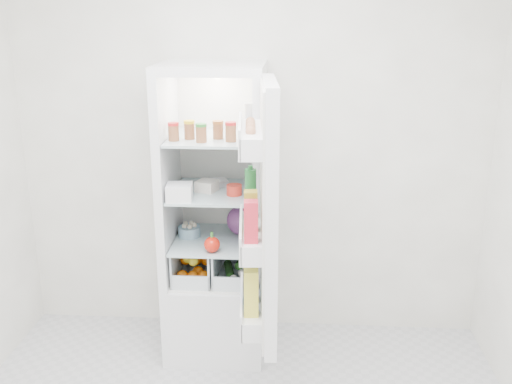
# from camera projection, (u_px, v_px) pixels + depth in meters

# --- Properties ---
(room_walls) EXTENTS (3.02, 3.02, 2.61)m
(room_walls) POSITION_uv_depth(u_px,v_px,m) (220.00, 149.00, 2.09)
(room_walls) COLOR beige
(room_walls) RESTS_ON ground
(refrigerator) EXTENTS (0.60, 0.60, 1.80)m
(refrigerator) POSITION_uv_depth(u_px,v_px,m) (217.00, 247.00, 3.57)
(refrigerator) COLOR white
(refrigerator) RESTS_ON ground
(shelf_low) EXTENTS (0.49, 0.53, 0.01)m
(shelf_low) POSITION_uv_depth(u_px,v_px,m) (215.00, 240.00, 3.49)
(shelf_low) COLOR silver
(shelf_low) RESTS_ON refrigerator
(shelf_mid) EXTENTS (0.49, 0.53, 0.02)m
(shelf_mid) POSITION_uv_depth(u_px,v_px,m) (214.00, 192.00, 3.40)
(shelf_mid) COLOR silver
(shelf_mid) RESTS_ON refrigerator
(shelf_top) EXTENTS (0.49, 0.53, 0.02)m
(shelf_top) POSITION_uv_depth(u_px,v_px,m) (213.00, 137.00, 3.30)
(shelf_top) COLOR silver
(shelf_top) RESTS_ON refrigerator
(crisper_left) EXTENTS (0.23, 0.46, 0.22)m
(crisper_left) POSITION_uv_depth(u_px,v_px,m) (196.00, 259.00, 3.54)
(crisper_left) COLOR silver
(crisper_left) RESTS_ON refrigerator
(crisper_right) EXTENTS (0.23, 0.46, 0.22)m
(crisper_right) POSITION_uv_depth(u_px,v_px,m) (235.00, 260.00, 3.52)
(crisper_right) COLOR silver
(crisper_right) RESTS_ON refrigerator
(condiment_jars) EXTENTS (0.46, 0.16, 0.08)m
(condiment_jars) POSITION_uv_depth(u_px,v_px,m) (210.00, 133.00, 3.18)
(condiment_jars) COLOR #B21919
(condiment_jars) RESTS_ON shelf_top
(squeeze_bottle) EXTENTS (0.07, 0.07, 0.20)m
(squeeze_bottle) POSITION_uv_depth(u_px,v_px,m) (249.00, 121.00, 3.22)
(squeeze_bottle) COLOR white
(squeeze_bottle) RESTS_ON shelf_top
(tub_white) EXTENTS (0.16, 0.16, 0.09)m
(tub_white) POSITION_uv_depth(u_px,v_px,m) (179.00, 192.00, 3.21)
(tub_white) COLOR white
(tub_white) RESTS_ON shelf_mid
(tub_cream) EXTENTS (0.14, 0.14, 0.06)m
(tub_cream) POSITION_uv_depth(u_px,v_px,m) (207.00, 186.00, 3.38)
(tub_cream) COLOR silver
(tub_cream) RESTS_ON shelf_mid
(tin_red) EXTENTS (0.11, 0.11, 0.06)m
(tin_red) POSITION_uv_depth(u_px,v_px,m) (234.00, 190.00, 3.31)
(tin_red) COLOR red
(tin_red) RESTS_ON shelf_mid
(foil_tray) EXTENTS (0.18, 0.16, 0.04)m
(foil_tray) POSITION_uv_depth(u_px,v_px,m) (215.00, 183.00, 3.49)
(foil_tray) COLOR white
(foil_tray) RESTS_ON shelf_mid
(red_cabbage) EXTENTS (0.18, 0.18, 0.18)m
(red_cabbage) POSITION_uv_depth(u_px,v_px,m) (242.00, 220.00, 3.53)
(red_cabbage) COLOR #552160
(red_cabbage) RESTS_ON shelf_low
(bell_pepper) EXTENTS (0.09, 0.09, 0.09)m
(bell_pepper) POSITION_uv_depth(u_px,v_px,m) (212.00, 245.00, 3.28)
(bell_pepper) COLOR red
(bell_pepper) RESTS_ON shelf_low
(mushroom_bowl) EXTENTS (0.18, 0.18, 0.06)m
(mushroom_bowl) POSITION_uv_depth(u_px,v_px,m) (189.00, 231.00, 3.52)
(mushroom_bowl) COLOR #85AFC7
(mushroom_bowl) RESTS_ON shelf_low
(citrus_pile) EXTENTS (0.20, 0.31, 0.16)m
(citrus_pile) POSITION_uv_depth(u_px,v_px,m) (196.00, 265.00, 3.52)
(citrus_pile) COLOR orange
(citrus_pile) RESTS_ON refrigerator
(veg_pile) EXTENTS (0.16, 0.30, 0.10)m
(veg_pile) POSITION_uv_depth(u_px,v_px,m) (236.00, 267.00, 3.53)
(veg_pile) COLOR #204517
(veg_pile) RESTS_ON refrigerator
(fridge_door) EXTENTS (0.21, 0.60, 1.30)m
(fridge_door) POSITION_uv_depth(u_px,v_px,m) (263.00, 220.00, 2.82)
(fridge_door) COLOR white
(fridge_door) RESTS_ON refrigerator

